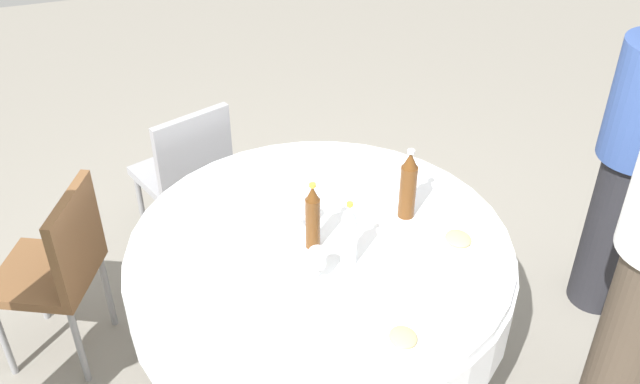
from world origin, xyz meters
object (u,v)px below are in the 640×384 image
at_px(bottle_clear_south, 349,236).
at_px(plate_east, 266,209).
at_px(dining_table, 320,271).
at_px(plate_far, 403,340).
at_px(wine_glass_inner, 317,260).
at_px(plate_front, 458,241).
at_px(wine_glass_west, 300,209).
at_px(person_rear, 635,158).
at_px(bottle_brown_rear, 408,186).
at_px(chair_mid, 187,170).
at_px(chair_north, 60,264).
at_px(bottle_brown_right, 313,218).

bearing_deg(bottle_clear_south, plate_east, 27.47).
relative_size(dining_table, plate_far, 6.69).
distance_m(wine_glass_inner, plate_front, 0.58).
bearing_deg(dining_table, wine_glass_west, 26.88).
xyz_separation_m(wine_glass_inner, plate_east, (0.46, 0.08, -0.09)).
bearing_deg(wine_glass_inner, person_rear, -81.71).
distance_m(bottle_brown_rear, chair_mid, 1.26).
relative_size(person_rear, chair_north, 1.82).
distance_m(wine_glass_inner, person_rear, 1.53).
distance_m(plate_far, person_rear, 1.47).
distance_m(wine_glass_west, chair_mid, 1.01).
xyz_separation_m(dining_table, plate_far, (-0.57, -0.10, 0.16)).
xyz_separation_m(plate_east, chair_north, (0.19, 0.85, -0.23)).
distance_m(dining_table, chair_north, 1.10).
bearing_deg(wine_glass_inner, chair_north, 55.09).
xyz_separation_m(bottle_brown_right, plate_east, (0.27, 0.12, -0.13)).
bearing_deg(plate_front, plate_far, 135.11).
height_order(bottle_clear_south, chair_mid, bottle_clear_south).
distance_m(bottle_clear_south, plate_far, 0.45).
relative_size(wine_glass_west, chair_mid, 0.16).
height_order(bottle_brown_right, plate_east, bottle_brown_right).
bearing_deg(wine_glass_west, bottle_clear_south, -154.79).
distance_m(plate_front, chair_north, 1.65).
distance_m(dining_table, bottle_brown_right, 0.28).
distance_m(bottle_clear_south, person_rear, 1.39).
bearing_deg(bottle_brown_rear, person_rear, -91.77).
xyz_separation_m(bottle_brown_rear, chair_north, (0.40, 1.39, -0.37)).
relative_size(bottle_brown_rear, wine_glass_inner, 2.29).
bearing_deg(bottle_brown_rear, bottle_brown_right, 99.45).
xyz_separation_m(plate_front, chair_north, (0.62, 1.51, -0.23)).
distance_m(wine_glass_west, plate_east, 0.22).
bearing_deg(person_rear, wine_glass_inner, -82.82).
relative_size(bottle_clear_south, chair_mid, 0.32).
bearing_deg(wine_glass_west, plate_front, -115.58).
bearing_deg(chair_north, plate_front, -88.03).
xyz_separation_m(dining_table, chair_north, (0.46, 1.00, -0.08)).
bearing_deg(bottle_brown_right, plate_front, -106.55).
distance_m(plate_far, chair_mid, 1.66).
bearing_deg(plate_front, dining_table, 71.55).
xyz_separation_m(bottle_brown_rear, plate_far, (-0.63, 0.28, -0.14)).
distance_m(wine_glass_west, plate_far, 0.69).
bearing_deg(chair_north, dining_table, -90.00).
height_order(wine_glass_west, person_rear, person_rear).
relative_size(wine_glass_west, person_rear, 0.09).
bearing_deg(chair_mid, bottle_brown_rear, -71.55).
bearing_deg(wine_glass_west, chair_north, 69.33).
height_order(plate_front, person_rear, person_rear).
distance_m(plate_front, chair_mid, 1.48).
bearing_deg(wine_glass_west, chair_mid, 20.05).
bearing_deg(wine_glass_inner, plate_far, -155.39).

